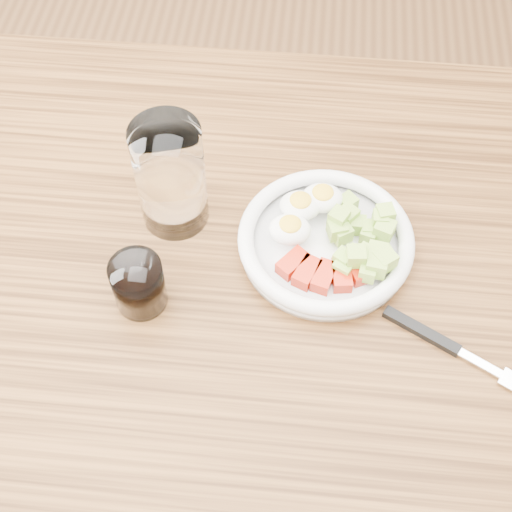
# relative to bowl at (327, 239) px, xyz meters

# --- Properties ---
(ground) EXTENTS (4.00, 4.00, 0.00)m
(ground) POSITION_rel_bowl_xyz_m (-0.08, -0.05, -0.79)
(ground) COLOR brown
(ground) RESTS_ON ground
(dining_table) EXTENTS (1.50, 0.90, 0.77)m
(dining_table) POSITION_rel_bowl_xyz_m (-0.08, -0.05, -0.12)
(dining_table) COLOR brown
(dining_table) RESTS_ON ground
(bowl) EXTENTS (0.24, 0.24, 0.06)m
(bowl) POSITION_rel_bowl_xyz_m (0.00, 0.00, 0.00)
(bowl) COLOR white
(bowl) RESTS_ON dining_table
(fork) EXTENTS (0.20, 0.12, 0.01)m
(fork) POSITION_rel_bowl_xyz_m (0.15, -0.13, -0.02)
(fork) COLOR black
(fork) RESTS_ON dining_table
(water_glass) EXTENTS (0.09, 0.09, 0.17)m
(water_glass) POSITION_rel_bowl_xyz_m (-0.21, 0.04, 0.06)
(water_glass) COLOR white
(water_glass) RESTS_ON dining_table
(coffee_glass) EXTENTS (0.07, 0.07, 0.08)m
(coffee_glass) POSITION_rel_bowl_xyz_m (-0.24, -0.11, 0.02)
(coffee_glass) COLOR white
(coffee_glass) RESTS_ON dining_table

